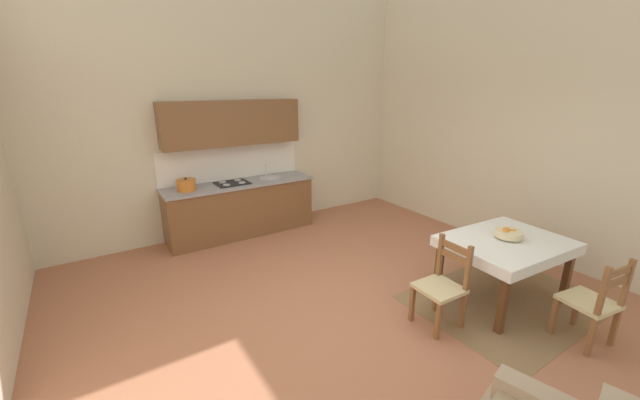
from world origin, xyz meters
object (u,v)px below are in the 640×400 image
Objects in this scene: fruit_bowl at (508,234)px; dining_table at (505,249)px; dining_chair_camera_side at (593,303)px; dining_chair_tv_side at (442,286)px; kitchen_cabinetry at (238,185)px.

dining_table is at bearing -158.51° from fruit_bowl.
dining_table is 0.95m from dining_chair_camera_side.
dining_table is 1.50× the size of dining_chair_camera_side.
dining_chair_tv_side is 3.10× the size of fruit_bowl.
fruit_bowl is at bearing -62.61° from kitchen_cabinetry.
dining_chair_camera_side is 1.02m from fruit_bowl.
fruit_bowl is at bearing 21.49° from dining_table.
kitchen_cabinetry is 3.65m from dining_chair_tv_side.
fruit_bowl is at bearing 86.38° from dining_chair_camera_side.
fruit_bowl is (0.06, 0.95, 0.37)m from dining_chair_camera_side.
kitchen_cabinetry is at bearing 116.84° from dining_table.
dining_chair_camera_side is at bearing -91.48° from dining_table.
fruit_bowl is (1.02, -0.05, 0.37)m from dining_chair_tv_side.
dining_chair_camera_side reaches higher than fruit_bowl.
fruit_bowl reaches higher than dining_table.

